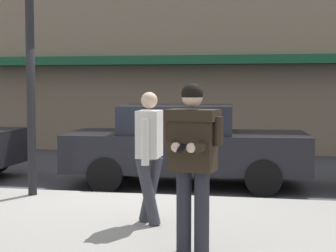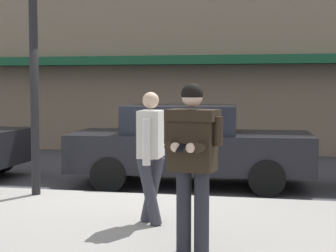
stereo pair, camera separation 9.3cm
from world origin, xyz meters
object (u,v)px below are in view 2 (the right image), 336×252
man_texting_on_phone (193,149)px  street_lamp_post (33,9)px  parked_sedan_mid (189,145)px  pedestrian_in_light_coat (151,149)px

man_texting_on_phone → street_lamp_post: (-3.02, 2.64, 1.89)m
parked_sedan_mid → man_texting_on_phone: size_ratio=2.56×
parked_sedan_mid → man_texting_on_phone: (0.85, -4.68, 0.46)m
street_lamp_post → man_texting_on_phone: bearing=-41.1°
parked_sedan_mid → street_lamp_post: 3.80m
parked_sedan_mid → pedestrian_in_light_coat: (0.12, -3.51, 0.32)m
parked_sedan_mid → street_lamp_post: bearing=-136.7°
pedestrian_in_light_coat → parked_sedan_mid: bearing=91.9°
man_texting_on_phone → pedestrian_in_light_coat: man_texting_on_phone is taller
parked_sedan_mid → pedestrian_in_light_coat: 3.53m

